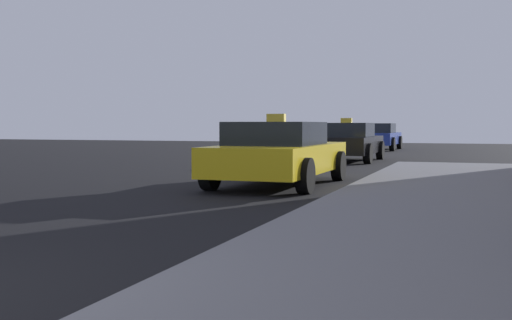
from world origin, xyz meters
The scene contains 3 objects.
car_yellow centered at (0.39, 9.53, 0.65)m, with size 2.04×4.43×1.43m.
car_black centered at (0.05, 18.36, 0.65)m, with size 2.01×4.15×1.43m.
car_blue centered at (-0.39, 28.12, 0.65)m, with size 1.96×4.40×1.27m.
Camera 1 is at (4.16, -2.66, 1.22)m, focal length 44.78 mm.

